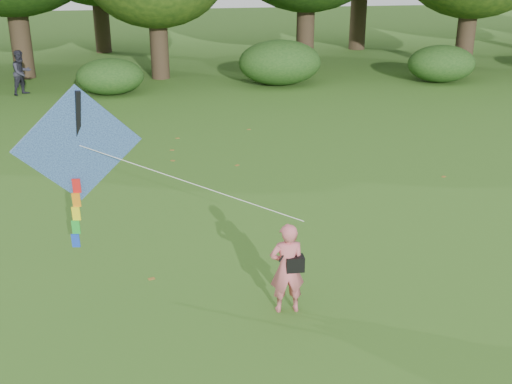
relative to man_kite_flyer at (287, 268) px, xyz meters
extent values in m
plane|color=#265114|center=(0.13, -0.32, -0.80)|extent=(100.00, 100.00, 0.00)
imported|color=#D1626B|center=(0.00, 0.00, 0.00)|extent=(0.58, 0.39, 1.59)
imported|color=#262532|center=(-7.32, 17.25, 0.08)|extent=(1.07, 1.08, 1.75)
cube|color=black|center=(0.12, -0.03, 0.10)|extent=(0.30, 0.20, 0.26)
cylinder|color=black|center=(0.00, -0.04, 0.40)|extent=(0.33, 0.14, 0.47)
cube|color=#2852AE|center=(-3.32, 1.46, 1.82)|extent=(2.10, 0.62, 2.14)
cube|color=black|center=(-3.32, 1.49, 1.82)|extent=(0.32, 0.55, 1.93)
cylinder|color=white|center=(-1.53, 0.71, 1.33)|extent=(3.57, 1.52, 0.98)
cube|color=red|center=(-3.42, 1.48, 1.08)|extent=(0.14, 0.06, 0.26)
cube|color=orange|center=(-3.45, 1.48, 0.82)|extent=(0.14, 0.06, 0.26)
cube|color=yellow|center=(-3.48, 1.48, 0.56)|extent=(0.14, 0.06, 0.26)
cube|color=green|center=(-3.51, 1.48, 0.30)|extent=(0.14, 0.06, 0.26)
cube|color=blue|center=(-3.54, 1.48, 0.04)|extent=(0.14, 0.06, 0.26)
cylinder|color=#3A2D1E|center=(-7.87, 20.68, 1.13)|extent=(0.88, 0.88, 3.85)
cylinder|color=#3A2D1E|center=(-1.87, 19.68, 0.78)|extent=(0.80, 0.80, 3.15)
cylinder|color=#3A2D1E|center=(5.13, 21.68, 1.04)|extent=(0.86, 0.86, 3.67)
cylinder|color=#3A2D1E|center=(12.13, 19.18, 0.92)|extent=(0.83, 0.83, 3.43)
cylinder|color=#3A2D1E|center=(-4.87, 27.18, 0.95)|extent=(0.84, 0.84, 3.50)
cylinder|color=#3A2D1E|center=(9.13, 26.18, 1.22)|extent=(0.90, 0.90, 4.02)
ellipsoid|color=#264919|center=(-3.87, 16.78, -0.08)|extent=(2.66, 2.09, 1.42)
ellipsoid|color=#264919|center=(3.13, 17.58, 0.14)|extent=(3.50, 2.75, 1.88)
ellipsoid|color=#264919|center=(10.13, 17.08, -0.01)|extent=(2.94, 2.31, 1.58)
cube|color=brown|center=(-2.25, 1.41, -0.79)|extent=(0.14, 0.11, 0.01)
cube|color=brown|center=(0.88, 10.92, -0.79)|extent=(0.14, 0.12, 0.01)
cube|color=brown|center=(-1.67, 9.08, -0.79)|extent=(0.14, 0.11, 0.01)
cube|color=brown|center=(0.07, 7.45, -0.79)|extent=(0.14, 0.14, 0.01)
cube|color=brown|center=(-1.68, 8.11, -0.79)|extent=(0.14, 0.13, 0.01)
cube|color=brown|center=(-4.63, 7.08, -0.79)|extent=(0.13, 0.09, 0.01)
cube|color=brown|center=(5.33, 5.75, -0.79)|extent=(0.14, 0.14, 0.01)
cube|color=brown|center=(-1.47, 10.28, -0.79)|extent=(0.13, 0.10, 0.01)
camera|label=1|loc=(-1.88, -9.14, 5.06)|focal=45.00mm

